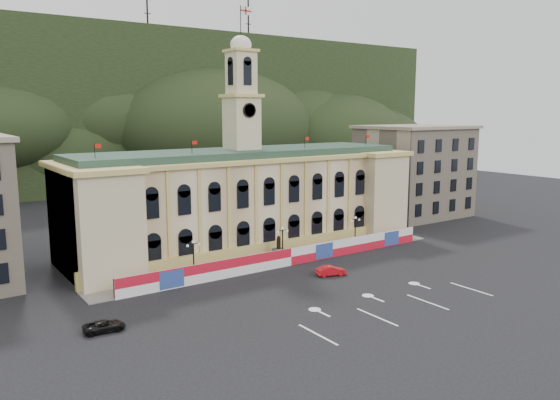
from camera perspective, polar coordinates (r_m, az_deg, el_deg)
ground at (r=66.41m, az=8.86°, el=-9.72°), size 260.00×260.00×0.00m
lane_markings at (r=63.12m, az=12.05°, el=-10.84°), size 26.00×10.00×0.02m
hill_ridge at (r=172.77m, az=-20.39°, el=8.04°), size 230.00×80.00×64.00m
city_hall at (r=85.98m, az=-3.80°, el=0.13°), size 56.20×17.60×37.10m
side_building_right at (r=115.99m, az=13.83°, el=2.99°), size 21.00×17.00×18.60m
hoarding_fence at (r=77.14m, az=1.14°, el=-5.94°), size 50.00×0.44×2.50m
pavement at (r=79.52m, az=-0.04°, el=-6.34°), size 56.00×5.50×0.16m
statue at (r=79.43m, az=-0.15°, el=-5.53°), size 1.40×1.40×3.72m
lamp_left at (r=71.29m, az=-9.02°, el=-5.81°), size 1.96×0.44×5.15m
lamp_center at (r=78.17m, az=0.27°, el=-4.35°), size 1.96×0.44×5.15m
lamp_right at (r=86.78m, az=7.87°, el=-3.06°), size 1.96×0.44×5.15m
red_sedan at (r=72.93m, az=5.35°, el=-7.36°), size 3.78×4.84×1.32m
black_suv at (r=57.77m, az=-17.89°, el=-12.43°), size 2.69×4.44×1.13m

